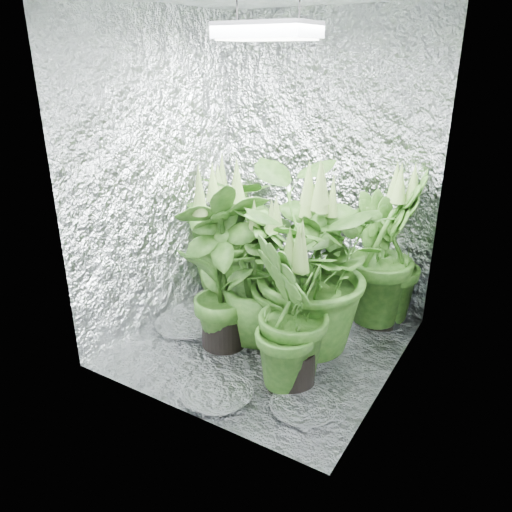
{
  "coord_description": "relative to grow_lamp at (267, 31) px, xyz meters",
  "views": [
    {
      "loc": [
        1.39,
        -2.39,
        1.72
      ],
      "look_at": [
        -0.07,
        0.0,
        0.58
      ],
      "focal_mm": 35.0,
      "sensor_mm": 36.0,
      "label": 1
    }
  ],
  "objects": [
    {
      "name": "plant_a",
      "position": [
        -0.6,
        0.53,
        -1.34
      ],
      "size": [
        0.96,
        0.96,
        1.03
      ],
      "rotation": [
        0.0,
        0.0,
        0.16
      ],
      "color": "black",
      "rests_on": "ground"
    },
    {
      "name": "plant_b",
      "position": [
        0.21,
        0.29,
        -1.34
      ],
      "size": [
        0.7,
        0.7,
        1.04
      ],
      "rotation": [
        0.0,
        0.0,
        0.6
      ],
      "color": "black",
      "rests_on": "ground"
    },
    {
      "name": "ground",
      "position": [
        0.0,
        0.0,
        -1.83
      ],
      "size": [
        1.6,
        1.6,
        0.0
      ],
      "primitive_type": "plane",
      "color": "silver",
      "rests_on": "ground"
    },
    {
      "name": "plant_e",
      "position": [
        0.24,
        0.03,
        -1.26
      ],
      "size": [
        1.17,
        1.17,
        1.19
      ],
      "rotation": [
        0.0,
        0.0,
        3.37
      ],
      "color": "black",
      "rests_on": "ground"
    },
    {
      "name": "walls",
      "position": [
        0.0,
        0.0,
        -0.83
      ],
      "size": [
        1.62,
        1.62,
        2.0
      ],
      "color": "silver",
      "rests_on": "ground"
    },
    {
      "name": "plant_g",
      "position": [
        0.35,
        -0.32,
        -1.38
      ],
      "size": [
        0.63,
        0.63,
        0.97
      ],
      "rotation": [
        0.0,
        0.0,
        5.09
      ],
      "color": "black",
      "rests_on": "ground"
    },
    {
      "name": "circulation_fan",
      "position": [
        0.59,
        0.62,
        -1.67
      ],
      "size": [
        0.17,
        0.33,
        0.38
      ],
      "rotation": [
        0.0,
        0.0,
        -0.15
      ],
      "color": "black",
      "rests_on": "ground"
    },
    {
      "name": "plant_c",
      "position": [
        0.54,
        0.64,
        -1.31
      ],
      "size": [
        0.7,
        0.7,
        1.12
      ],
      "rotation": [
        0.0,
        0.0,
        1.28
      ],
      "color": "black",
      "rests_on": "ground"
    },
    {
      "name": "grow_lamp",
      "position": [
        0.0,
        0.0,
        0.0
      ],
      "size": [
        0.5,
        0.3,
        0.22
      ],
      "color": "gray",
      "rests_on": "ceiling"
    },
    {
      "name": "plant_label",
      "position": [
        0.41,
        -0.35,
        -1.53
      ],
      "size": [
        0.05,
        0.04,
        0.07
      ],
      "primitive_type": "cube",
      "rotation": [
        -0.21,
        0.0,
        0.7
      ],
      "color": "white",
      "rests_on": "plant_g"
    },
    {
      "name": "plant_d",
      "position": [
        -0.04,
        0.01,
        -1.37
      ],
      "size": [
        0.7,
        0.7,
        0.97
      ],
      "rotation": [
        0.0,
        0.0,
        2.33
      ],
      "color": "black",
      "rests_on": "ground"
    },
    {
      "name": "plant_f",
      "position": [
        -0.21,
        -0.16,
        -1.29
      ],
      "size": [
        0.78,
        0.78,
        1.15
      ],
      "rotation": [
        0.0,
        0.0,
        4.06
      ],
      "color": "black",
      "rests_on": "ground"
    }
  ]
}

